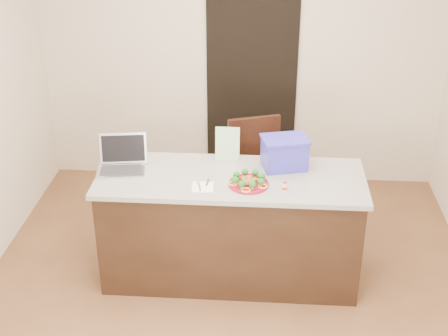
# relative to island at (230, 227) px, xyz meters

# --- Properties ---
(ground) EXTENTS (4.00, 4.00, 0.00)m
(ground) POSITION_rel_island_xyz_m (0.00, -0.25, -0.46)
(ground) COLOR brown
(ground) RESTS_ON ground
(room_shell) EXTENTS (4.00, 4.00, 4.00)m
(room_shell) POSITION_rel_island_xyz_m (0.00, -0.25, 1.16)
(room_shell) COLOR white
(room_shell) RESTS_ON ground
(doorway) EXTENTS (0.90, 0.02, 2.00)m
(doorway) POSITION_rel_island_xyz_m (0.10, 1.73, 0.54)
(doorway) COLOR black
(doorway) RESTS_ON ground
(island) EXTENTS (2.06, 0.76, 0.92)m
(island) POSITION_rel_island_xyz_m (0.00, 0.00, 0.00)
(island) COLOR black
(island) RESTS_ON ground
(plate) EXTENTS (0.30, 0.30, 0.02)m
(plate) POSITION_rel_island_xyz_m (0.14, -0.13, 0.47)
(plate) COLOR maroon
(plate) RESTS_ON island
(meatballs) EXTENTS (0.12, 0.12, 0.04)m
(meatballs) POSITION_rel_island_xyz_m (0.14, -0.13, 0.50)
(meatballs) COLOR brown
(meatballs) RESTS_ON plate
(broccoli) EXTENTS (0.25, 0.25, 0.04)m
(broccoli) POSITION_rel_island_xyz_m (0.14, -0.13, 0.52)
(broccoli) COLOR #144B19
(broccoli) RESTS_ON plate
(pepper_rings) EXTENTS (0.29, 0.29, 0.01)m
(pepper_rings) POSITION_rel_island_xyz_m (0.14, -0.13, 0.48)
(pepper_rings) COLOR yellow
(pepper_rings) RESTS_ON plate
(napkin) EXTENTS (0.17, 0.17, 0.01)m
(napkin) POSITION_rel_island_xyz_m (-0.20, -0.19, 0.46)
(napkin) COLOR white
(napkin) RESTS_ON island
(fork) EXTENTS (0.04, 0.15, 0.00)m
(fork) POSITION_rel_island_xyz_m (-0.22, -0.18, 0.47)
(fork) COLOR #B8B8BD
(fork) RESTS_ON napkin
(knife) EXTENTS (0.03, 0.21, 0.01)m
(knife) POSITION_rel_island_xyz_m (-0.17, -0.21, 0.47)
(knife) COLOR white
(knife) RESTS_ON napkin
(yogurt_bottle) EXTENTS (0.03, 0.03, 0.07)m
(yogurt_bottle) POSITION_rel_island_xyz_m (0.41, -0.20, 0.49)
(yogurt_bottle) COLOR beige
(yogurt_bottle) RESTS_ON island
(laptop) EXTENTS (0.40, 0.34, 0.26)m
(laptop) POSITION_rel_island_xyz_m (-0.86, 0.08, 0.53)
(laptop) COLOR #B9B9BE
(laptop) RESTS_ON island
(leaflet) EXTENTS (0.19, 0.04, 0.27)m
(leaflet) POSITION_rel_island_xyz_m (-0.05, 0.29, 0.60)
(leaflet) COLOR white
(leaflet) RESTS_ON island
(blue_box) EXTENTS (0.40, 0.33, 0.25)m
(blue_box) POSITION_rel_island_xyz_m (0.41, 0.18, 0.59)
(blue_box) COLOR #3431B2
(blue_box) RESTS_ON island
(chair) EXTENTS (0.60, 0.62, 1.07)m
(chair) POSITION_rel_island_xyz_m (0.15, 0.70, 0.15)
(chair) COLOR black
(chair) RESTS_ON ground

